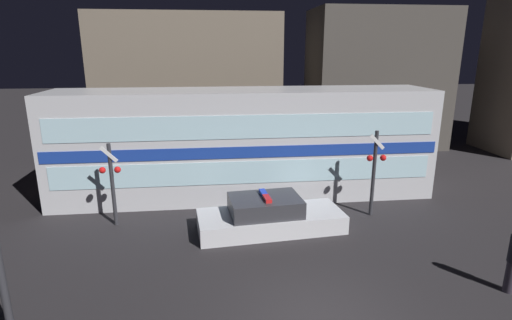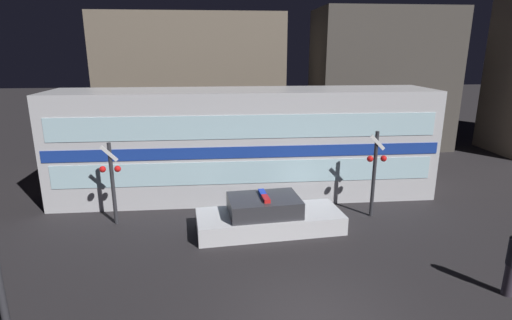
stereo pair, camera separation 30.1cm
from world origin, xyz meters
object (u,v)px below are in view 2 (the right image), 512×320
Objects in this scene: pedestrian at (512,262)px; crossing_signal_near at (375,169)px; police_car at (268,217)px; train at (245,143)px.

crossing_signal_near reaches higher than pedestrian.
train is at bearing 92.95° from police_car.
train is 3.03× the size of police_car.
pedestrian is at bearing -52.50° from train.
crossing_signal_near is at bearing 5.79° from police_car.
crossing_signal_near is (4.46, -2.81, -0.40)m from train.
train is 5.29m from crossing_signal_near.
pedestrian is (6.03, -7.86, -1.29)m from train.
pedestrian is at bearing -72.74° from crossing_signal_near.
pedestrian is (5.50, -4.27, 0.43)m from police_car.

